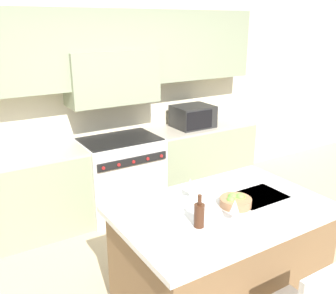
{
  "coord_description": "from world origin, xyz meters",
  "views": [
    {
      "loc": [
        -1.75,
        -1.98,
        2.26
      ],
      "look_at": [
        -0.02,
        0.8,
        1.16
      ],
      "focal_mm": 40.0,
      "sensor_mm": 36.0,
      "label": 1
    }
  ],
  "objects_px": {
    "wine_glass_near": "(235,207)",
    "fruit_bowl": "(235,201)",
    "wine_glass_far": "(190,185)",
    "microwave": "(193,116)",
    "wine_bottle": "(199,215)",
    "range_stove": "(121,175)"
  },
  "relations": [
    {
      "from": "wine_bottle",
      "to": "wine_glass_near",
      "type": "distance_m",
      "value": 0.26
    },
    {
      "from": "fruit_bowl",
      "to": "wine_bottle",
      "type": "bearing_deg",
      "value": -166.46
    },
    {
      "from": "wine_glass_near",
      "to": "fruit_bowl",
      "type": "distance_m",
      "value": 0.26
    },
    {
      "from": "range_stove",
      "to": "wine_glass_far",
      "type": "relative_size",
      "value": 5.54
    },
    {
      "from": "wine_glass_near",
      "to": "fruit_bowl",
      "type": "bearing_deg",
      "value": 46.08
    },
    {
      "from": "fruit_bowl",
      "to": "range_stove",
      "type": "bearing_deg",
      "value": 91.88
    },
    {
      "from": "wine_bottle",
      "to": "fruit_bowl",
      "type": "distance_m",
      "value": 0.44
    },
    {
      "from": "wine_glass_near",
      "to": "fruit_bowl",
      "type": "height_order",
      "value": "wine_glass_near"
    },
    {
      "from": "wine_glass_far",
      "to": "wine_bottle",
      "type": "bearing_deg",
      "value": -117.0
    },
    {
      "from": "fruit_bowl",
      "to": "wine_glass_near",
      "type": "bearing_deg",
      "value": -133.92
    },
    {
      "from": "microwave",
      "to": "wine_bottle",
      "type": "relative_size",
      "value": 2.11
    },
    {
      "from": "wine_bottle",
      "to": "wine_glass_far",
      "type": "relative_size",
      "value": 1.41
    },
    {
      "from": "wine_bottle",
      "to": "microwave",
      "type": "bearing_deg",
      "value": 55.46
    },
    {
      "from": "range_stove",
      "to": "wine_glass_near",
      "type": "relative_size",
      "value": 5.54
    },
    {
      "from": "range_stove",
      "to": "wine_glass_near",
      "type": "bearing_deg",
      "value": -92.88
    },
    {
      "from": "wine_glass_near",
      "to": "microwave",
      "type": "bearing_deg",
      "value": 61.28
    },
    {
      "from": "range_stove",
      "to": "wine_bottle",
      "type": "height_order",
      "value": "wine_bottle"
    },
    {
      "from": "wine_glass_far",
      "to": "fruit_bowl",
      "type": "distance_m",
      "value": 0.37
    },
    {
      "from": "microwave",
      "to": "wine_bottle",
      "type": "height_order",
      "value": "microwave"
    },
    {
      "from": "range_stove",
      "to": "microwave",
      "type": "distance_m",
      "value": 1.23
    },
    {
      "from": "microwave",
      "to": "wine_glass_far",
      "type": "distance_m",
      "value": 2.1
    },
    {
      "from": "wine_glass_far",
      "to": "wine_glass_near",
      "type": "bearing_deg",
      "value": -83.84
    }
  ]
}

